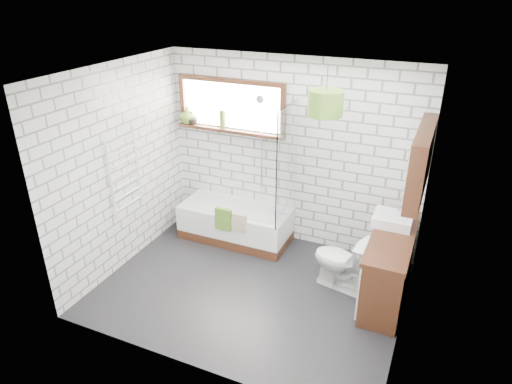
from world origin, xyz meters
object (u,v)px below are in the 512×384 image
at_px(vanity, 390,266).
at_px(bathtub, 236,223).
at_px(toilet, 342,261).
at_px(basin, 393,220).
at_px(pendant, 326,103).

bearing_deg(vanity, bathtub, 168.30).
distance_m(vanity, toilet, 0.53).
height_order(basin, pendant, pendant).
xyz_separation_m(bathtub, vanity, (2.14, -0.44, 0.15)).
relative_size(vanity, toilet, 1.96).
distance_m(basin, toilet, 0.75).
xyz_separation_m(vanity, pendant, (-0.92, 0.23, 1.71)).
bearing_deg(basin, bathtub, 174.75).
bearing_deg(pendant, vanity, -14.28).
bearing_deg(bathtub, pendant, -9.72).
distance_m(bathtub, pendant, 2.23).
xyz_separation_m(bathtub, toilet, (1.62, -0.50, 0.11)).
bearing_deg(vanity, pendant, 165.72).
relative_size(bathtub, pendant, 3.95).
bearing_deg(basin, pendant, -178.81).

